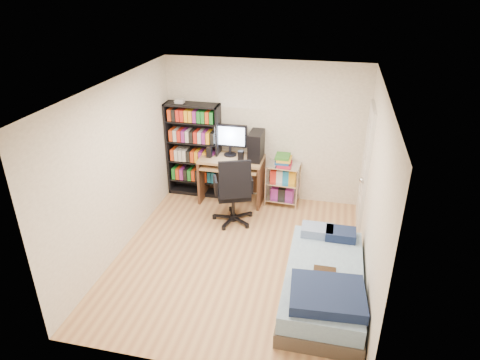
% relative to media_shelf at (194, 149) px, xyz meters
% --- Properties ---
extents(room, '(3.58, 4.08, 2.58)m').
position_rel_media_shelf_xyz_m(room, '(1.25, -1.84, 0.37)').
color(room, tan).
rests_on(room, ground).
extents(media_shelf, '(0.97, 0.32, 1.79)m').
position_rel_media_shelf_xyz_m(media_shelf, '(0.00, 0.00, 0.00)').
color(media_shelf, black).
rests_on(media_shelf, room).
extents(computer_desk, '(1.11, 0.65, 1.40)m').
position_rel_media_shelf_xyz_m(computer_desk, '(0.85, -0.09, -0.13)').
color(computer_desk, tan).
rests_on(computer_desk, room).
extents(office_chair, '(0.91, 0.91, 1.18)m').
position_rel_media_shelf_xyz_m(office_chair, '(0.95, -0.89, -0.51)').
color(office_chair, black).
rests_on(office_chair, room).
extents(wire_cart, '(0.60, 0.45, 0.93)m').
position_rel_media_shelf_xyz_m(wire_cart, '(1.65, -0.07, -0.27)').
color(wire_cart, silver).
rests_on(wire_cart, room).
extents(bed, '(0.98, 1.96, 0.56)m').
position_rel_media_shelf_xyz_m(bed, '(2.50, -2.44, -0.64)').
color(bed, '#50433B').
rests_on(bed, room).
extents(door, '(0.12, 0.80, 2.00)m').
position_rel_media_shelf_xyz_m(door, '(2.98, -0.49, 0.12)').
color(door, silver).
rests_on(door, room).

